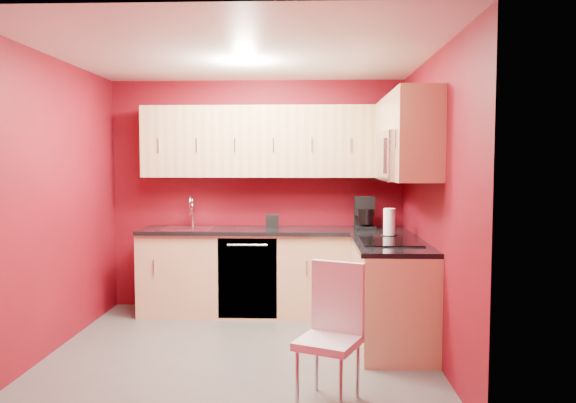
# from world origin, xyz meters

# --- Properties ---
(floor) EXTENTS (3.20, 3.20, 0.00)m
(floor) POSITION_xyz_m (0.00, 0.00, 0.00)
(floor) COLOR #4F4D4A
(floor) RESTS_ON ground
(ceiling) EXTENTS (3.20, 3.20, 0.00)m
(ceiling) POSITION_xyz_m (0.00, 0.00, 2.50)
(ceiling) COLOR white
(ceiling) RESTS_ON wall_back
(wall_back) EXTENTS (3.20, 0.00, 3.20)m
(wall_back) POSITION_xyz_m (0.00, 1.50, 1.25)
(wall_back) COLOR maroon
(wall_back) RESTS_ON floor
(wall_front) EXTENTS (3.20, 0.00, 3.20)m
(wall_front) POSITION_xyz_m (0.00, -1.50, 1.25)
(wall_front) COLOR maroon
(wall_front) RESTS_ON floor
(wall_left) EXTENTS (0.00, 3.00, 3.00)m
(wall_left) POSITION_xyz_m (-1.60, 0.00, 1.25)
(wall_left) COLOR maroon
(wall_left) RESTS_ON floor
(wall_right) EXTENTS (0.00, 3.00, 3.00)m
(wall_right) POSITION_xyz_m (1.60, 0.00, 1.25)
(wall_right) COLOR maroon
(wall_right) RESTS_ON floor
(base_cabinets_back) EXTENTS (2.80, 0.60, 0.87)m
(base_cabinets_back) POSITION_xyz_m (0.20, 1.20, 0.43)
(base_cabinets_back) COLOR tan
(base_cabinets_back) RESTS_ON floor
(base_cabinets_right) EXTENTS (0.60, 1.30, 0.87)m
(base_cabinets_right) POSITION_xyz_m (1.30, 0.25, 0.43)
(base_cabinets_right) COLOR tan
(base_cabinets_right) RESTS_ON floor
(countertop_back) EXTENTS (2.80, 0.63, 0.04)m
(countertop_back) POSITION_xyz_m (0.20, 1.19, 0.89)
(countertop_back) COLOR black
(countertop_back) RESTS_ON base_cabinets_back
(countertop_right) EXTENTS (0.63, 1.27, 0.04)m
(countertop_right) POSITION_xyz_m (1.29, 0.23, 0.89)
(countertop_right) COLOR black
(countertop_right) RESTS_ON base_cabinets_right
(upper_cabinets_back) EXTENTS (2.80, 0.35, 0.75)m
(upper_cabinets_back) POSITION_xyz_m (0.20, 1.32, 1.83)
(upper_cabinets_back) COLOR tan
(upper_cabinets_back) RESTS_ON wall_back
(upper_cabinets_right) EXTENTS (0.35, 1.55, 0.75)m
(upper_cabinets_right) POSITION_xyz_m (1.42, 0.44, 1.89)
(upper_cabinets_right) COLOR tan
(upper_cabinets_right) RESTS_ON wall_right
(microwave) EXTENTS (0.42, 0.76, 0.42)m
(microwave) POSITION_xyz_m (1.39, 0.20, 1.66)
(microwave) COLOR silver
(microwave) RESTS_ON upper_cabinets_right
(cooktop) EXTENTS (0.50, 0.55, 0.01)m
(cooktop) POSITION_xyz_m (1.28, 0.20, 0.92)
(cooktop) COLOR black
(cooktop) RESTS_ON countertop_right
(sink) EXTENTS (0.52, 0.42, 0.35)m
(sink) POSITION_xyz_m (-0.70, 1.20, 0.94)
(sink) COLOR silver
(sink) RESTS_ON countertop_back
(dishwasher_front) EXTENTS (0.60, 0.02, 0.82)m
(dishwasher_front) POSITION_xyz_m (-0.05, 0.91, 0.43)
(dishwasher_front) COLOR black
(dishwasher_front) RESTS_ON base_cabinets_back
(downlight) EXTENTS (0.20, 0.20, 0.01)m
(downlight) POSITION_xyz_m (0.00, 0.30, 2.48)
(downlight) COLOR white
(downlight) RESTS_ON ceiling
(coffee_maker) EXTENTS (0.22, 0.28, 0.34)m
(coffee_maker) POSITION_xyz_m (1.16, 1.17, 1.08)
(coffee_maker) COLOR black
(coffee_maker) RESTS_ON countertop_back
(napkin_holder) EXTENTS (0.15, 0.15, 0.14)m
(napkin_holder) POSITION_xyz_m (0.18, 1.21, 0.98)
(napkin_holder) COLOR black
(napkin_holder) RESTS_ON countertop_back
(paper_towel) EXTENTS (0.17, 0.17, 0.26)m
(paper_towel) POSITION_xyz_m (1.33, 0.65, 1.04)
(paper_towel) COLOR white
(paper_towel) RESTS_ON countertop_right
(dining_chair) EXTENTS (0.50, 0.51, 0.93)m
(dining_chair) POSITION_xyz_m (0.70, -1.01, 0.46)
(dining_chair) COLOR silver
(dining_chair) RESTS_ON floor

